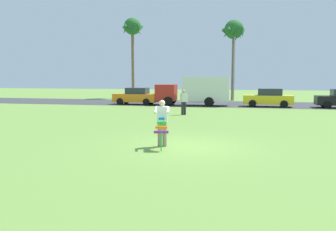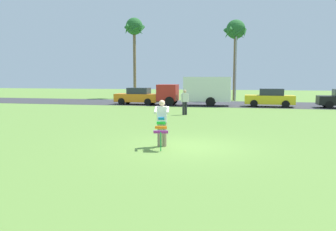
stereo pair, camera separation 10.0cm
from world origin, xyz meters
name	(u,v)px [view 2 (the right image)]	position (x,y,z in m)	size (l,w,h in m)	color
ground_plane	(188,147)	(0.00, 0.00, 0.00)	(120.00, 120.00, 0.00)	olive
road_strip	(224,104)	(0.00, 20.94, 0.01)	(120.00, 8.00, 0.01)	#38383D
person_kite_flyer	(162,121)	(-0.95, -0.21, 0.95)	(0.63, 0.72, 1.73)	gray
kite_held	(161,129)	(-0.83, -0.82, 0.77)	(0.53, 0.69, 1.14)	blue
parked_car_orange	(138,96)	(-7.98, 18.54, 0.77)	(4.25, 1.92, 1.60)	orange
parked_truck_red_cab	(198,90)	(-2.15, 18.54, 1.41)	(6.75, 2.23, 2.62)	#B2231E
parked_car_yellow	(270,98)	(4.16, 18.54, 0.77)	(4.25, 1.94, 1.60)	yellow
palm_tree_left_near	(134,30)	(-11.62, 28.58, 8.42)	(2.58, 2.71, 9.95)	brown
palm_tree_right_near	(236,33)	(0.84, 26.50, 7.47)	(2.58, 2.71, 8.92)	brown
streetlight_pole	(236,64)	(0.96, 25.99, 4.00)	(0.24, 1.65, 7.00)	#9E9EA3
person_walker_near	(185,101)	(-2.00, 10.55, 0.93)	(0.50, 0.38, 1.73)	#26262B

